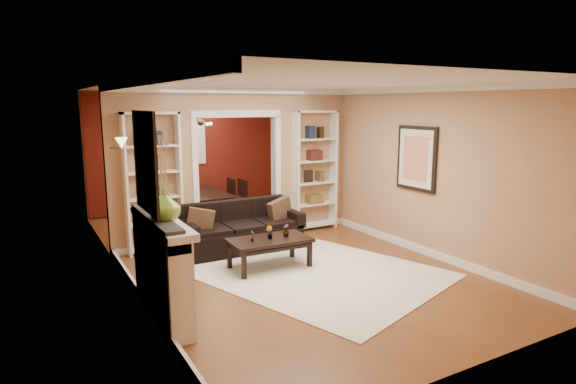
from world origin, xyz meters
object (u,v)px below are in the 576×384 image
sofa (241,227)px  bookshelf_right (314,171)px  fireplace (163,268)px  dining_table (203,206)px  coffee_table (270,253)px  bookshelf_left (153,184)px

sofa → bookshelf_right: 2.04m
sofa → fireplace: 2.68m
bookshelf_right → dining_table: bearing=132.3°
bookshelf_right → dining_table: bookshelf_right is taller
coffee_table → bookshelf_left: bearing=129.9°
fireplace → dining_table: bearing=65.2°
sofa → dining_table: sofa is taller
bookshelf_right → bookshelf_left: bearing=180.0°
coffee_table → dining_table: dining_table is taller
bookshelf_left → dining_table: size_ratio=1.37×
fireplace → coffee_table: bearing=26.1°
fireplace → bookshelf_left: bearing=78.0°
bookshelf_left → bookshelf_right: same height
coffee_table → sofa: bearing=91.2°
coffee_table → fireplace: bearing=-151.8°
sofa → fireplace: size_ratio=1.20×
sofa → dining_table: size_ratio=1.21×
sofa → coffee_table: 1.08m
bookshelf_right → fireplace: size_ratio=1.35×
sofa → coffee_table: size_ratio=1.70×
bookshelf_left → bookshelf_right: size_ratio=1.00×
dining_table → coffee_table: bearing=176.9°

